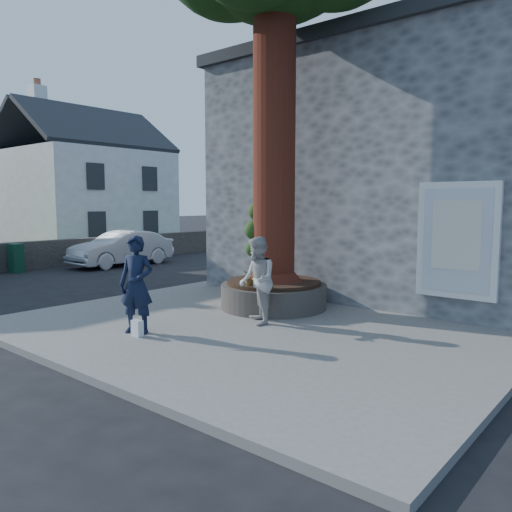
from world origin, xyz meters
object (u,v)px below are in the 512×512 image
Objects in this scene: planter at (274,294)px; woman at (257,280)px; man at (136,285)px; a_board_sign at (16,258)px; car_silver at (122,248)px.

planter is 1.39× the size of woman.
planter is 3.31m from man.
a_board_sign is (-11.33, 0.64, -0.45)m from woman.
man reaches higher than a_board_sign.
a_board_sign is at bearing -143.86° from woman.
woman is 0.41× the size of car_silver.
woman is at bearing -2.05° from a_board_sign.
planter is at bearing 4.98° from a_board_sign.
planter is at bearing 54.52° from man.
planter is at bearing 155.18° from woman.
car_silver is (-9.00, 6.01, -0.32)m from man.
man is 10.45m from a_board_sign.
planter is 1.59m from woman.
a_board_sign is at bearing -176.20° from planter.
woman reaches higher than car_silver.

